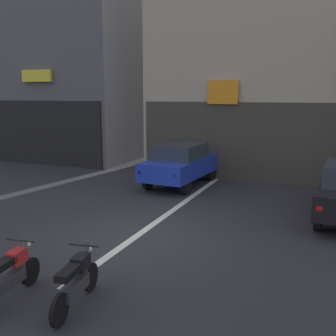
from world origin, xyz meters
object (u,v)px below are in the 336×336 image
car_grey_down_street (264,153)px  motorcycle_black_row_left_mid (76,281)px  motorcycle_red_row_leftmost (10,274)px  car_blue_crossing_near (181,163)px

car_grey_down_street → motorcycle_black_row_left_mid: (-0.91, -13.13, -0.43)m
car_grey_down_street → motorcycle_black_row_left_mid: size_ratio=2.50×
motorcycle_red_row_leftmost → motorcycle_black_row_left_mid: (1.19, 0.24, 0.00)m
motorcycle_black_row_left_mid → car_blue_crossing_near: bearing=100.0°
car_blue_crossing_near → car_grey_down_street: 4.74m
car_blue_crossing_near → car_grey_down_street: size_ratio=1.02×
car_blue_crossing_near → car_grey_down_street: same height
car_grey_down_street → motorcycle_black_row_left_mid: bearing=-94.0°
car_grey_down_street → motorcycle_black_row_left_mid: 13.17m
car_blue_crossing_near → car_grey_down_street: bearing=58.0°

